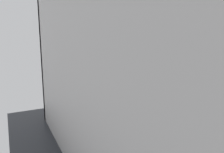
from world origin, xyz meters
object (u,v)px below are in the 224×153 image
object	(u,v)px
toilet	(124,93)
vanity_sink_left	(79,98)
toothbrush_cup	(62,74)
soap_dispenser	(88,70)
folded_hand_towel	(79,78)

from	to	relation	value
toilet	vanity_sink_left	bearing A→B (deg)	-179.23
toothbrush_cup	soap_dispenser	distance (m)	0.50
folded_hand_towel	toilet	bearing A→B (deg)	9.64
vanity_sink_left	folded_hand_towel	world-z (taller)	folded_hand_towel
soap_dispenser	folded_hand_towel	size ratio (longest dim) A/B	0.93
toilet	toothbrush_cup	xyz separation A→B (m)	(-1.18, 0.16, 0.45)
toilet	soap_dispenser	xyz separation A→B (m)	(-0.67, 0.17, 0.48)
toothbrush_cup	folded_hand_towel	xyz separation A→B (m)	(0.21, -0.33, -0.03)
toothbrush_cup	folded_hand_towel	size ratio (longest dim) A/B	0.95
toothbrush_cup	soap_dispenser	bearing A→B (deg)	1.19
toilet	folded_hand_towel	distance (m)	1.07
toilet	soap_dispenser	bearing A→B (deg)	165.77
soap_dispenser	folded_hand_towel	bearing A→B (deg)	-131.44
toilet	folded_hand_towel	bearing A→B (deg)	-170.36
vanity_sink_left	folded_hand_towel	bearing A→B (deg)	-104.71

